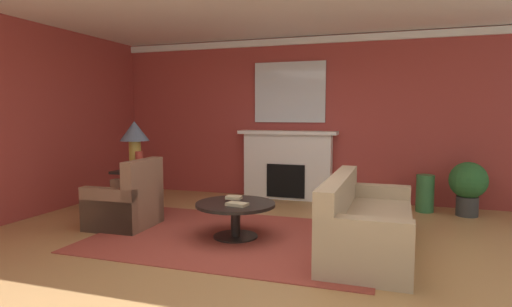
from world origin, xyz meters
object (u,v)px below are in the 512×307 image
object	(u,v)px
sofa	(365,226)
table_lamp	(135,136)
vase_on_side_table	(139,161)
potted_plant	(468,184)
side_table	(136,189)
armchair_near_window	(126,205)
coffee_table	(235,212)
mantel_mirror	(290,92)
fireplace	(287,167)
vase_tall_corner	(425,193)

from	to	relation	value
sofa	table_lamp	bearing A→B (deg)	168.96
vase_on_side_table	potted_plant	xyz separation A→B (m)	(4.69, 1.66, -0.36)
side_table	armchair_near_window	bearing A→B (deg)	-66.91
coffee_table	side_table	world-z (taller)	side_table
coffee_table	vase_on_side_table	size ratio (longest dim) A/B	3.29
mantel_mirror	potted_plant	size ratio (longest dim) A/B	1.58
sofa	coffee_table	xyz separation A→B (m)	(-1.59, 0.03, 0.04)
fireplace	armchair_near_window	world-z (taller)	fireplace
mantel_mirror	coffee_table	distance (m)	3.15
coffee_table	table_lamp	size ratio (longest dim) A/B	1.33
mantel_mirror	potted_plant	distance (m)	3.31
armchair_near_window	coffee_table	distance (m)	1.62
fireplace	vase_on_side_table	size ratio (longest dim) A/B	5.91
side_table	sofa	bearing A→B (deg)	-11.04
mantel_mirror	table_lamp	world-z (taller)	mantel_mirror
mantel_mirror	vase_on_side_table	distance (m)	3.00
armchair_near_window	table_lamp	xyz separation A→B (m)	(-0.28, 0.65, 0.92)
mantel_mirror	side_table	xyz separation A→B (m)	(-1.91, -2.06, -1.55)
fireplace	sofa	distance (m)	3.06
armchair_near_window	fireplace	bearing A→B (deg)	57.68
mantel_mirror	sofa	bearing A→B (deg)	-60.13
armchair_near_window	side_table	world-z (taller)	armchair_near_window
potted_plant	vase_tall_corner	bearing A→B (deg)	171.10
armchair_near_window	vase_on_side_table	distance (m)	0.77
armchair_near_window	coffee_table	xyz separation A→B (m)	(1.62, -0.00, 0.03)
sofa	armchair_near_window	xyz separation A→B (m)	(-3.20, 0.03, 0.01)
sofa	potted_plant	bearing A→B (deg)	58.45
vase_on_side_table	vase_tall_corner	world-z (taller)	vase_on_side_table
sofa	fireplace	bearing A→B (deg)	121.00
fireplace	vase_tall_corner	bearing A→B (deg)	-7.32
mantel_mirror	vase_on_side_table	xyz separation A→B (m)	(-1.76, -2.18, -1.09)
vase_on_side_table	vase_tall_corner	bearing A→B (deg)	23.22
coffee_table	sofa	bearing A→B (deg)	-1.12
coffee_table	potted_plant	bearing A→B (deg)	36.57
mantel_mirror	sofa	world-z (taller)	mantel_mirror
armchair_near_window	side_table	bearing A→B (deg)	113.09
vase_tall_corner	potted_plant	xyz separation A→B (m)	(0.60, -0.09, 0.20)
sofa	vase_tall_corner	bearing A→B (deg)	71.75
vase_on_side_table	side_table	bearing A→B (deg)	141.34
side_table	vase_on_side_table	world-z (taller)	vase_on_side_table
mantel_mirror	potted_plant	xyz separation A→B (m)	(2.93, -0.51, -1.45)
coffee_table	vase_tall_corner	xyz separation A→B (m)	(2.35, 2.28, -0.04)
armchair_near_window	potted_plant	size ratio (longest dim) A/B	1.14
coffee_table	table_lamp	world-z (taller)	table_lamp
mantel_mirror	coffee_table	xyz separation A→B (m)	(-0.02, -2.70, -1.61)
fireplace	vase_on_side_table	bearing A→B (deg)	-130.56
fireplace	potted_plant	distance (m)	2.96
table_lamp	vase_tall_corner	bearing A→B (deg)	21.08
mantel_mirror	side_table	bearing A→B (deg)	-132.89
sofa	side_table	size ratio (longest dim) A/B	3.01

